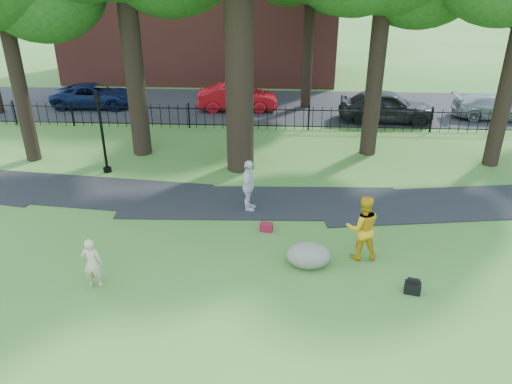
# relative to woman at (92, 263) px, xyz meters

# --- Properties ---
(ground) EXTENTS (120.00, 120.00, 0.00)m
(ground) POSITION_rel_woman_xyz_m (3.27, 1.19, -0.73)
(ground) COLOR #305B20
(ground) RESTS_ON ground
(footpath) EXTENTS (36.07, 3.85, 0.03)m
(footpath) POSITION_rel_woman_xyz_m (4.27, 5.09, -0.73)
(footpath) COLOR black
(footpath) RESTS_ON ground
(street) EXTENTS (80.00, 7.00, 0.02)m
(street) POSITION_rel_woman_xyz_m (3.27, 17.19, -0.73)
(street) COLOR black
(street) RESTS_ON ground
(iron_fence) EXTENTS (44.00, 0.04, 1.20)m
(iron_fence) POSITION_rel_woman_xyz_m (3.27, 13.19, -0.13)
(iron_fence) COLOR black
(iron_fence) RESTS_ON ground
(woman) EXTENTS (0.55, 0.37, 1.46)m
(woman) POSITION_rel_woman_xyz_m (0.00, 0.00, 0.00)
(woman) COLOR #CCAF8C
(woman) RESTS_ON ground
(man) EXTENTS (1.03, 0.84, 2.00)m
(man) POSITION_rel_woman_xyz_m (7.32, 1.78, 0.27)
(man) COLOR #CF9511
(man) RESTS_ON ground
(pedestrian) EXTENTS (0.57, 1.12, 1.84)m
(pedestrian) POSITION_rel_woman_xyz_m (3.85, 4.56, 0.19)
(pedestrian) COLOR silver
(pedestrian) RESTS_ON ground
(boulder) EXTENTS (1.47, 1.24, 0.74)m
(boulder) POSITION_rel_woman_xyz_m (5.79, 1.31, -0.36)
(boulder) COLOR slate
(boulder) RESTS_ON ground
(lamppost) EXTENTS (0.33, 0.33, 3.33)m
(lamppost) POSITION_rel_woman_xyz_m (-2.13, 7.54, 0.90)
(lamppost) COLOR black
(lamppost) RESTS_ON ground
(backpack) EXTENTS (0.47, 0.35, 0.31)m
(backpack) POSITION_rel_woman_xyz_m (8.49, 0.14, -0.57)
(backpack) COLOR black
(backpack) RESTS_ON ground
(red_bag) EXTENTS (0.44, 0.32, 0.28)m
(red_bag) POSITION_rel_woman_xyz_m (4.52, 3.14, -0.59)
(red_bag) COLOR maroon
(red_bag) RESTS_ON ground
(red_sedan) EXTENTS (4.45, 1.74, 1.44)m
(red_sedan) POSITION_rel_woman_xyz_m (2.44, 16.39, -0.01)
(red_sedan) COLOR red
(red_sedan) RESTS_ON ground
(navy_van) EXTENTS (4.76, 2.32, 1.30)m
(navy_van) POSITION_rel_woman_xyz_m (-5.78, 16.61, -0.08)
(navy_van) COLOR #0B183A
(navy_van) RESTS_ON ground
(grey_car) EXTENTS (4.95, 2.23, 1.65)m
(grey_car) POSITION_rel_woman_xyz_m (10.35, 14.84, 0.09)
(grey_car) COLOR black
(grey_car) RESTS_ON ground
(silver_car) EXTENTS (4.52, 2.06, 1.28)m
(silver_car) POSITION_rel_woman_xyz_m (16.27, 15.62, -0.09)
(silver_car) COLOR gray
(silver_car) RESTS_ON ground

